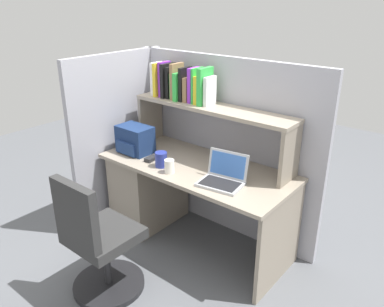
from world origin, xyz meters
The scene contains 12 objects.
ground_plane centered at (0.00, 0.00, 0.00)m, with size 8.00×8.00×0.00m, color #595B60.
desk centered at (-0.39, 0.00, 0.40)m, with size 1.60×0.70×0.73m.
cubicle_partition_rear centered at (0.00, 0.38, 0.78)m, with size 1.84×0.05×1.55m, color #9E9EA8.
cubicle_partition_left centered at (-0.85, -0.05, 0.78)m, with size 0.05×1.06×1.55m, color #9E9EA8.
overhead_hutch centered at (0.00, 0.20, 1.08)m, with size 1.44×0.28×0.45m.
reference_books_on_shelf centered at (-0.32, 0.20, 1.31)m, with size 0.61×0.19×0.30m.
laptop centered at (0.35, -0.12, 0.78)m, with size 0.34×0.29×0.22m.
backpack centered at (-0.59, -0.11, 0.84)m, with size 0.30×0.23×0.23m.
computer_mouse centered at (-0.35, -0.16, 0.75)m, with size 0.06×0.10×0.03m, color #262628.
paper_cup centered at (-0.07, -0.23, 0.78)m, with size 0.08×0.08×0.11m, color white.
snack_canister centered at (-0.20, -0.19, 0.79)m, with size 0.10×0.10×0.12m, color navy.
office_chair centered at (-0.14, -0.90, 0.39)m, with size 0.52×0.52×0.93m.
Camera 1 is at (1.76, -2.20, 2.01)m, focal length 36.01 mm.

